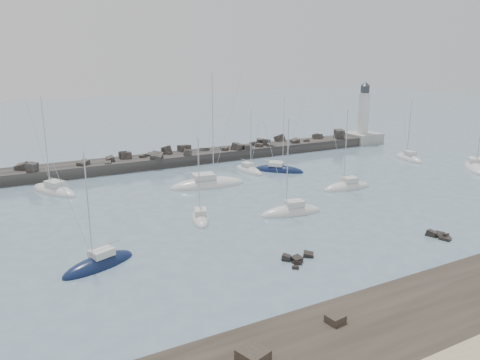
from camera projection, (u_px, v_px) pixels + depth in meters
name	position (u px, v px, depth m)	size (l,w,h in m)	color
ground	(286.00, 228.00, 54.04)	(400.00, 400.00, 0.00)	slate
rock_shelf	(450.00, 317.00, 35.38)	(140.00, 12.00, 1.95)	#2A221D
rock_cluster_near	(299.00, 260.00, 45.22)	(3.76, 2.92, 1.21)	black
rock_cluster_far	(439.00, 236.00, 51.13)	(2.11, 2.87, 1.17)	black
breakwater	(131.00, 167.00, 82.78)	(115.00, 7.05, 5.27)	#2A2725
lighthouse	(362.00, 129.00, 107.39)	(7.00, 7.00, 14.60)	#9B9B96
sailboat_1	(54.00, 191.00, 68.22)	(6.89, 9.81, 15.00)	silver
sailboat_2	(99.00, 265.00, 43.96)	(7.87, 4.93, 12.07)	#0E1A3B
sailboat_3	(200.00, 218.00, 56.78)	(4.29, 7.08, 10.82)	silver
sailboat_4	(208.00, 185.00, 71.44)	(12.12, 5.07, 18.41)	silver
sailboat_5	(291.00, 213.00, 58.79)	(8.44, 3.82, 13.01)	silver
sailboat_6	(249.00, 171.00, 80.65)	(2.84, 7.53, 11.78)	silver
sailboat_7	(278.00, 170.00, 80.91)	(7.96, 8.21, 13.71)	#0E1A3B
sailboat_8	(347.00, 188.00, 70.12)	(8.21, 3.16, 12.85)	silver
sailboat_9	(475.00, 168.00, 82.60)	(9.00, 9.27, 15.61)	silver
sailboat_10	(409.00, 159.00, 90.19)	(4.11, 8.05, 12.40)	silver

